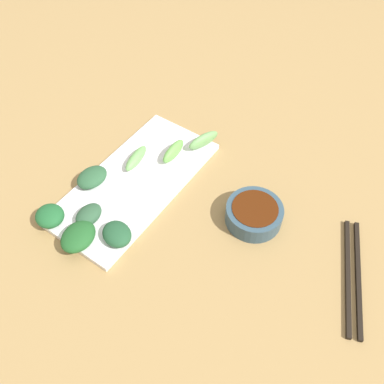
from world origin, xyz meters
The scene contains 12 objects.
tabletop centered at (0.00, 0.00, 0.01)m, with size 2.10×2.10×0.02m, color #9C7C4A.
sauce_bowl centered at (-0.11, -0.04, 0.04)m, with size 0.11×0.11×0.04m.
serving_plate centered at (0.14, 0.02, 0.03)m, with size 0.18×0.37×0.01m, color white.
broccoli_stalk_0 centered at (0.11, -0.08, 0.05)m, with size 0.02×0.07×0.03m, color #66AA4B.
broccoli_leafy_1 centered at (0.12, 0.19, 0.05)m, with size 0.06×0.07×0.03m, color #1F5524.
broccoli_leafy_2 centered at (0.14, 0.15, 0.04)m, with size 0.04×0.06×0.02m, color #2B5135.
broccoli_stalk_3 centered at (0.16, -0.02, 0.04)m, with size 0.02×0.08×0.02m, color #6BAA59.
broccoli_leafy_4 centered at (0.20, 0.07, 0.05)m, with size 0.05×0.07×0.03m, color #2A5635.
broccoli_stalk_5 centered at (0.08, -0.14, 0.05)m, with size 0.02×0.08×0.03m, color #6AA05A.
broccoli_leafy_6 centered at (0.20, 0.19, 0.05)m, with size 0.06×0.05×0.03m, color #1E5B2D.
broccoli_leafy_7 centered at (0.07, 0.15, 0.05)m, with size 0.06×0.05×0.03m, color #214F2F.
chopsticks centered at (-0.32, -0.03, 0.02)m, with size 0.11×0.22×0.01m.
Camera 1 is at (-0.28, 0.41, 0.68)m, focal length 38.87 mm.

